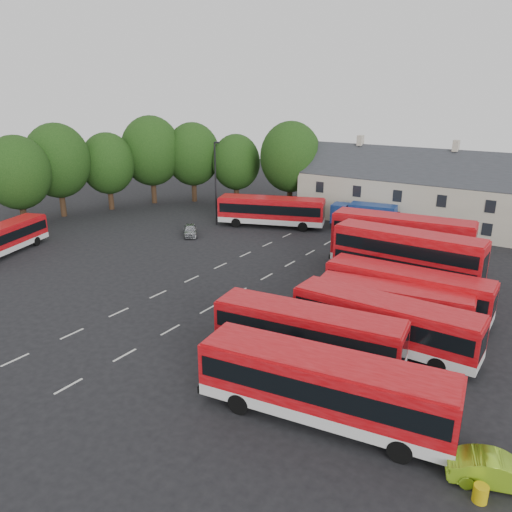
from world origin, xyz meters
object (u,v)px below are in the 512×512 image
object	(u,v)px
lime_car	(497,471)
lamppost	(216,181)
bus_dd_south	(407,256)
silver_car	(190,230)
bus_west	(3,237)
bus_row_a	(324,383)
box_truck	(364,216)
grit_bin	(480,494)

from	to	relation	value
lime_car	lamppost	size ratio (longest dim) A/B	0.41
bus_dd_south	silver_car	xyz separation A→B (m)	(-24.46, 2.18, -2.08)
bus_dd_south	bus_west	bearing A→B (deg)	-158.85
lime_car	lamppost	bearing A→B (deg)	33.64
bus_dd_south	bus_row_a	bearing A→B (deg)	-82.68
box_truck	silver_car	bearing A→B (deg)	-148.79
bus_row_a	bus_dd_south	size ratio (longest dim) A/B	1.07
grit_bin	bus_dd_south	bearing A→B (deg)	115.27
bus_dd_south	bus_west	size ratio (longest dim) A/B	1.10
bus_west	lime_car	size ratio (longest dim) A/B	2.67
grit_bin	lime_car	bearing A→B (deg)	75.27
box_truck	lamppost	bearing A→B (deg)	-163.61
bus_dd_south	silver_car	distance (m)	24.65
bus_row_a	bus_dd_south	bearing A→B (deg)	88.57
bus_row_a	grit_bin	xyz separation A→B (m)	(7.36, -1.12, -1.71)
bus_row_a	bus_dd_south	distance (m)	19.12
bus_row_a	lime_car	distance (m)	7.84
bus_row_a	lime_car	bearing A→B (deg)	-6.28
bus_west	box_truck	bearing A→B (deg)	-62.22
bus_dd_south	lamppost	bearing A→B (deg)	164.19
bus_dd_south	grit_bin	xyz separation A→B (m)	(9.49, -20.10, -2.34)
bus_row_a	lime_car	world-z (taller)	bus_row_a
bus_dd_south	grit_bin	distance (m)	22.35
box_truck	lime_car	xyz separation A→B (m)	(19.19, -33.37, -1.10)
lime_car	silver_car	bearing A→B (deg)	39.29
lamppost	grit_bin	bearing A→B (deg)	-38.72
box_truck	grit_bin	world-z (taller)	box_truck
lamppost	box_truck	bearing A→B (deg)	24.58
bus_west	box_truck	size ratio (longest dim) A/B	1.43
bus_dd_south	lamppost	xyz separation A→B (m)	(-24.91, 7.48, 2.46)
bus_row_a	box_truck	xyz separation A→B (m)	(-11.49, 33.58, -0.32)
silver_car	lamppost	bearing A→B (deg)	53.27
silver_car	lamppost	xyz separation A→B (m)	(-0.45, 5.30, 4.54)
box_truck	lime_car	bearing A→B (deg)	-68.28
bus_dd_south	lime_car	distance (m)	21.30
box_truck	lamppost	distance (m)	17.44
bus_west	lamppost	xyz separation A→B (m)	(10.13, 20.40, 3.41)
bus_west	silver_car	bearing A→B (deg)	-54.19
lime_car	lamppost	xyz separation A→B (m)	(-34.75, 26.26, 4.51)
box_truck	silver_car	xyz separation A→B (m)	(-15.11, -12.41, -1.13)
box_truck	silver_car	world-z (taller)	box_truck
bus_west	lime_car	bearing A→B (deg)	-116.63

